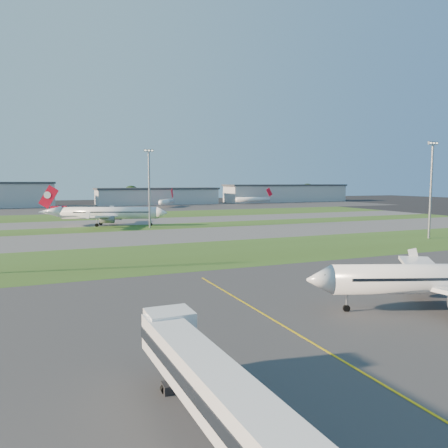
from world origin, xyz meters
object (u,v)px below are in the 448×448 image
airliner_taxiing (109,213)px  jet_bridge (234,410)px  light_mast_east (431,183)px  mini_jet_near (167,202)px  mini_jet_far (253,199)px  light_mast_centre (149,183)px

airliner_taxiing → jet_bridge: bearing=105.3°
jet_bridge → light_mast_east: (87.81, 67.24, 10.81)m
mini_jet_near → mini_jet_far: size_ratio=0.89×
airliner_taxiing → light_mast_centre: size_ratio=1.49×
jet_bridge → mini_jet_near: bearing=75.3°
jet_bridge → airliner_taxiing: bearing=84.4°
airliner_taxiing → light_mast_centre: light_mast_centre is taller
mini_jet_far → light_mast_east: 186.27m
airliner_taxiing → mini_jet_far: (113.22, 114.25, -1.15)m
light_mast_centre → airliner_taxiing: bearing=135.1°
mini_jet_near → light_mast_centre: 121.80m
mini_jet_near → light_mast_centre: (-37.68, -115.25, 11.53)m
jet_bridge → airliner_taxiing: (13.16, 134.85, 0.42)m
mini_jet_near → mini_jet_far: (63.89, 10.62, 0.00)m
jet_bridge → light_mast_centre: size_ratio=1.04×
mini_jet_far → light_mast_east: size_ratio=1.11×
light_mast_centre → mini_jet_near: bearing=71.9°
jet_bridge → light_mast_centre: 126.17m
mini_jet_far → mini_jet_near: bearing=-173.5°
jet_bridge → mini_jet_near: 246.54m
mini_jet_far → light_mast_centre: (-101.57, -125.87, 11.53)m
jet_bridge → mini_jet_far: (126.38, 249.10, -0.73)m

